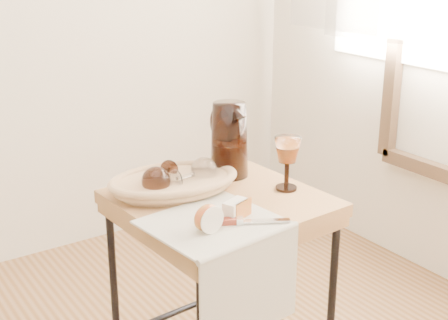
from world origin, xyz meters
TOP-DOWN VIEW (x-y plane):
  - side_table at (0.58, 0.51)m, footprint 0.57×0.57m
  - tea_towel at (0.46, 0.36)m, footprint 0.36×0.33m
  - bread_basket at (0.49, 0.61)m, footprint 0.38×0.29m
  - goblet_lying_a at (0.46, 0.63)m, footprint 0.16×0.15m
  - goblet_lying_b at (0.54, 0.59)m, footprint 0.14×0.10m
  - pitcher at (0.70, 0.64)m, footprint 0.21×0.27m
  - wine_goblet at (0.78, 0.45)m, footprint 0.09×0.09m
  - apple_half at (0.42, 0.33)m, footprint 0.08×0.05m
  - apple_wedge at (0.53, 0.35)m, footprint 0.08×0.06m
  - table_knife at (0.52, 0.31)m, footprint 0.21×0.13m

SIDE VIEW (x-z plane):
  - side_table at x=0.58m, z-range 0.00..0.69m
  - tea_towel at x=0.46m, z-range 0.69..0.69m
  - table_knife at x=0.52m, z-range 0.69..0.71m
  - bread_basket at x=0.49m, z-range 0.69..0.74m
  - apple_wedge at x=0.53m, z-range 0.69..0.74m
  - apple_half at x=0.42m, z-range 0.69..0.77m
  - goblet_lying_b at x=0.54m, z-range 0.70..0.78m
  - goblet_lying_a at x=0.46m, z-range 0.70..0.79m
  - wine_goblet at x=0.78m, z-range 0.69..0.85m
  - pitcher at x=0.70m, z-range 0.67..0.95m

